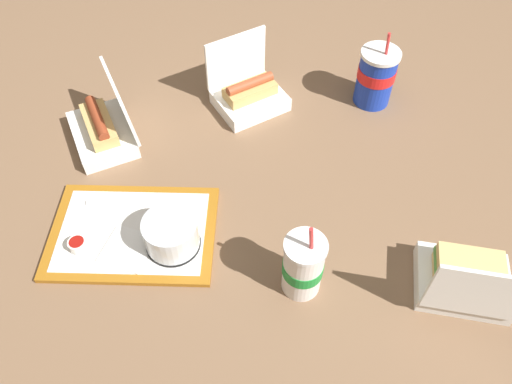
% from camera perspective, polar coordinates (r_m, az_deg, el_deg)
% --- Properties ---
extents(ground_plane, '(3.20, 3.20, 0.00)m').
position_cam_1_polar(ground_plane, '(1.19, -1.95, -0.81)').
color(ground_plane, brown).
extents(food_tray, '(0.41, 0.33, 0.01)m').
position_cam_1_polar(food_tray, '(1.16, -13.86, -4.49)').
color(food_tray, '#A56619').
rests_on(food_tray, ground_plane).
extents(cake_container, '(0.12, 0.12, 0.08)m').
position_cam_1_polar(cake_container, '(1.09, -9.65, -4.81)').
color(cake_container, black).
rests_on(cake_container, food_tray).
extents(ketchup_cup, '(0.04, 0.04, 0.02)m').
position_cam_1_polar(ketchup_cup, '(1.16, -19.70, -5.66)').
color(ketchup_cup, white).
rests_on(ketchup_cup, food_tray).
extents(napkin_stack, '(0.14, 0.14, 0.00)m').
position_cam_1_polar(napkin_stack, '(1.13, -14.50, -6.30)').
color(napkin_stack, white).
rests_on(napkin_stack, food_tray).
extents(plastic_fork, '(0.11, 0.02, 0.00)m').
position_cam_1_polar(plastic_fork, '(1.22, -16.33, -0.94)').
color(plastic_fork, white).
rests_on(plastic_fork, food_tray).
extents(clamshell_hotdog_left, '(0.20, 0.24, 0.18)m').
position_cam_1_polar(clamshell_hotdog_left, '(1.35, -16.99, 7.02)').
color(clamshell_hotdog_left, white).
rests_on(clamshell_hotdog_left, ground_plane).
extents(clamshell_sandwich_back, '(0.23, 0.21, 0.19)m').
position_cam_1_polar(clamshell_sandwich_back, '(1.11, 22.88, -9.23)').
color(clamshell_sandwich_back, white).
rests_on(clamshell_sandwich_back, ground_plane).
extents(clamshell_hotdog_center, '(0.22, 0.21, 0.19)m').
position_cam_1_polar(clamshell_hotdog_center, '(1.40, -0.88, 11.28)').
color(clamshell_hotdog_center, white).
rests_on(clamshell_hotdog_center, ground_plane).
extents(soda_cup_center, '(0.09, 0.09, 0.22)m').
position_cam_1_polar(soda_cup_center, '(1.01, 5.39, -8.41)').
color(soda_cup_center, white).
rests_on(soda_cup_center, ground_plane).
extents(soda_cup_right, '(0.11, 0.11, 0.22)m').
position_cam_1_polar(soda_cup_right, '(1.42, 13.55, 12.74)').
color(soda_cup_right, '#1938B7').
rests_on(soda_cup_right, ground_plane).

